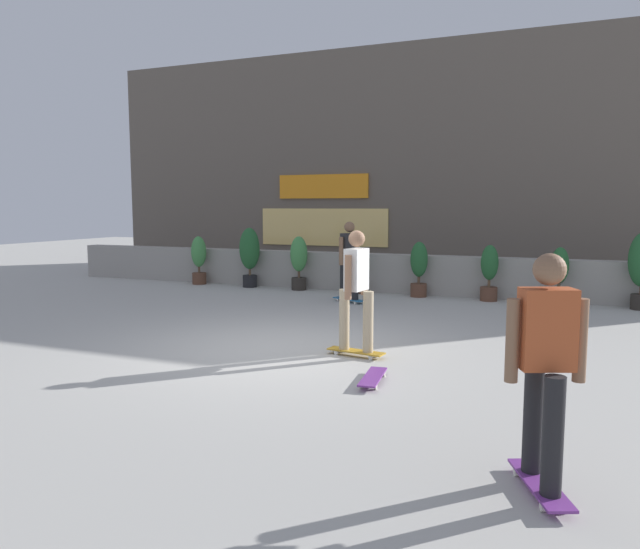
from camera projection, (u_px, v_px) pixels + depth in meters
name	position (u px, v px, depth m)	size (l,w,h in m)	color
ground_plane	(280.00, 348.00, 8.46)	(48.00, 48.00, 0.00)	#B2AFA8
planter_wall	(392.00, 273.00, 13.93)	(18.00, 0.40, 0.90)	gray
building_backdrop	(430.00, 164.00, 17.29)	(20.00, 2.08, 6.50)	#60564C
potted_plant_0	(199.00, 258.00, 15.39)	(0.39, 0.39, 1.25)	brown
potted_plant_1	(250.00, 253.00, 14.80)	(0.51, 0.51, 1.48)	black
potted_plant_2	(299.00, 260.00, 14.31)	(0.41, 0.41, 1.30)	#2D2823
potted_plant_3	(355.00, 267.00, 13.79)	(0.36, 0.36, 1.17)	brown
potted_plant_4	(419.00, 267.00, 13.22)	(0.38, 0.38, 1.23)	brown
potted_plant_5	(489.00, 271.00, 12.65)	(0.37, 0.37, 1.20)	brown
potted_plant_6	(559.00, 275.00, 12.13)	(0.36, 0.36, 1.19)	brown
skater_by_wall_left	(356.00, 287.00, 7.92)	(0.82, 0.55, 1.70)	#BF8C26
skater_far_right	(545.00, 363.00, 4.09)	(0.52, 0.82, 1.70)	#72338C
skater_foreground	(349.00, 258.00, 12.43)	(0.81, 0.53, 1.70)	#266699
skateboard_near_camera	(373.00, 377.00, 6.82)	(0.28, 0.82, 0.08)	#72338C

